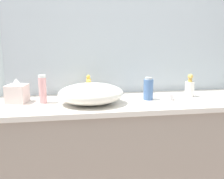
# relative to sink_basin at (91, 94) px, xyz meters

# --- Properties ---
(bathroom_wall_rear) EXTENTS (6.00, 0.06, 2.60)m
(bathroom_wall_rear) POSITION_rel_sink_basin_xyz_m (0.20, 0.36, 0.40)
(bathroom_wall_rear) COLOR silver
(bathroom_wall_rear) RESTS_ON ground
(vanity_counter) EXTENTS (1.77, 0.53, 0.84)m
(vanity_counter) POSITION_rel_sink_basin_xyz_m (0.27, 0.05, -0.48)
(vanity_counter) COLOR gray
(vanity_counter) RESTS_ON ground
(wall_mirror_panel) EXTENTS (1.70, 0.01, 1.19)m
(wall_mirror_panel) POSITION_rel_sink_basin_xyz_m (0.27, 0.32, 0.53)
(wall_mirror_panel) COLOR #B2BCC6
(wall_mirror_panel) RESTS_ON vanity_counter
(sink_basin) EXTENTS (0.41, 0.33, 0.13)m
(sink_basin) POSITION_rel_sink_basin_xyz_m (0.00, 0.00, 0.00)
(sink_basin) COLOR silver
(sink_basin) RESTS_ON vanity_counter
(faucet) EXTENTS (0.03, 0.12, 0.15)m
(faucet) POSITION_rel_sink_basin_xyz_m (-0.00, 0.19, 0.02)
(faucet) COLOR gold
(faucet) RESTS_ON vanity_counter
(soap_dispenser) EXTENTS (0.06, 0.06, 0.16)m
(soap_dispenser) POSITION_rel_sink_basin_xyz_m (0.70, 0.10, -0.00)
(soap_dispenser) COLOR white
(soap_dispenser) RESTS_ON vanity_counter
(lotion_bottle) EXTENTS (0.06, 0.06, 0.15)m
(lotion_bottle) POSITION_rel_sink_basin_xyz_m (0.38, 0.05, 0.01)
(lotion_bottle) COLOR #486BA1
(lotion_bottle) RESTS_ON vanity_counter
(spray_can) EXTENTS (0.05, 0.05, 0.18)m
(spray_can) POSITION_rel_sink_basin_xyz_m (-0.30, 0.07, 0.02)
(spray_can) COLOR pink
(spray_can) RESTS_ON vanity_counter
(tissue_box) EXTENTS (0.14, 0.14, 0.15)m
(tissue_box) POSITION_rel_sink_basin_xyz_m (-0.46, 0.11, 0.00)
(tissue_box) COLOR beige
(tissue_box) RESTS_ON vanity_counter
(candle_jar) EXTENTS (0.05, 0.05, 0.04)m
(candle_jar) POSITION_rel_sink_basin_xyz_m (0.52, 0.02, -0.04)
(candle_jar) COLOR silver
(candle_jar) RESTS_ON vanity_counter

